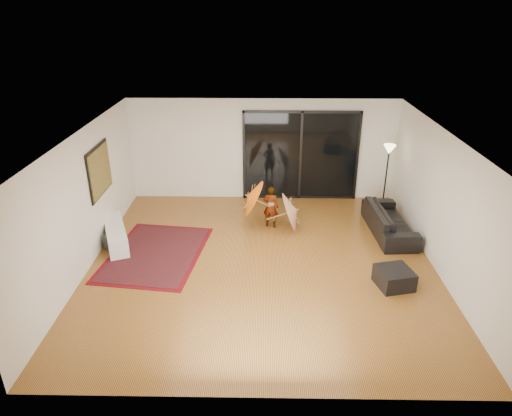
{
  "coord_description": "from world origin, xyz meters",
  "views": [
    {
      "loc": [
        0.02,
        -8.09,
        4.95
      ],
      "look_at": [
        -0.13,
        0.34,
        1.1
      ],
      "focal_mm": 32.0,
      "sensor_mm": 36.0,
      "label": 1
    }
  ],
  "objects_px": {
    "media_console": "(116,234)",
    "ottoman": "(394,278)",
    "child": "(271,207)",
    "sofa": "(390,221)"
  },
  "relations": [
    {
      "from": "ottoman",
      "to": "child",
      "type": "bearing_deg",
      "value": 133.13
    },
    {
      "from": "media_console",
      "to": "ottoman",
      "type": "xyz_separation_m",
      "value": [
        5.76,
        -1.57,
        -0.04
      ]
    },
    {
      "from": "child",
      "to": "media_console",
      "type": "bearing_deg",
      "value": 31.37
    },
    {
      "from": "child",
      "to": "sofa",
      "type": "bearing_deg",
      "value": -168.75
    },
    {
      "from": "media_console",
      "to": "child",
      "type": "height_order",
      "value": "child"
    },
    {
      "from": "sofa",
      "to": "ottoman",
      "type": "bearing_deg",
      "value": 165.6
    },
    {
      "from": "media_console",
      "to": "ottoman",
      "type": "bearing_deg",
      "value": -37.28
    },
    {
      "from": "sofa",
      "to": "child",
      "type": "relative_size",
      "value": 2.0
    },
    {
      "from": "media_console",
      "to": "child",
      "type": "distance_m",
      "value": 3.58
    },
    {
      "from": "media_console",
      "to": "ottoman",
      "type": "distance_m",
      "value": 5.96
    }
  ]
}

